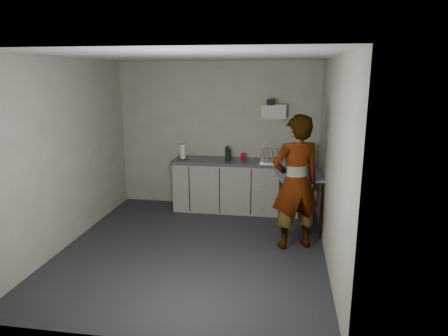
% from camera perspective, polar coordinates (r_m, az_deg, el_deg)
% --- Properties ---
extents(ground, '(4.00, 4.00, 0.00)m').
position_cam_1_polar(ground, '(5.72, -4.35, -11.39)').
color(ground, '#2C2C32').
rests_on(ground, ground).
extents(wall_back, '(3.60, 0.02, 2.60)m').
position_cam_1_polar(wall_back, '(7.22, -0.93, 4.72)').
color(wall_back, '#B6B09F').
rests_on(wall_back, ground).
extents(wall_right, '(0.02, 4.00, 2.60)m').
position_cam_1_polar(wall_right, '(5.19, 14.99, 0.78)').
color(wall_right, '#B6B09F').
rests_on(wall_right, ground).
extents(wall_left, '(0.02, 4.00, 2.60)m').
position_cam_1_polar(wall_left, '(5.98, -21.54, 1.92)').
color(wall_left, '#B6B09F').
rests_on(wall_left, ground).
extents(ceiling, '(3.60, 4.00, 0.01)m').
position_cam_1_polar(ceiling, '(5.19, -4.88, 15.58)').
color(ceiling, silver).
rests_on(ceiling, wall_back).
extents(kitchen_counter, '(2.24, 0.62, 0.91)m').
position_cam_1_polar(kitchen_counter, '(7.07, 1.90, -2.73)').
color(kitchen_counter, black).
rests_on(kitchen_counter, ground).
extents(wall_shelf, '(0.42, 0.18, 0.37)m').
position_cam_1_polar(wall_shelf, '(7.00, 7.13, 8.02)').
color(wall_shelf, white).
rests_on(wall_shelf, ground).
extents(side_table, '(0.83, 0.83, 0.91)m').
position_cam_1_polar(side_table, '(6.11, 10.93, -2.03)').
color(side_table, '#3D210D').
rests_on(side_table, ground).
extents(standing_man, '(0.80, 0.68, 1.87)m').
position_cam_1_polar(standing_man, '(5.53, 10.18, -2.09)').
color(standing_man, '#B2A593').
rests_on(standing_man, ground).
extents(soap_bottle, '(0.13, 0.13, 0.27)m').
position_cam_1_polar(soap_bottle, '(6.94, 0.60, 2.19)').
color(soap_bottle, black).
rests_on(soap_bottle, kitchen_counter).
extents(soda_can, '(0.07, 0.07, 0.13)m').
position_cam_1_polar(soda_can, '(6.94, 2.70, 1.62)').
color(soda_can, red).
rests_on(soda_can, kitchen_counter).
extents(dark_bottle, '(0.07, 0.07, 0.23)m').
position_cam_1_polar(dark_bottle, '(6.97, 0.42, 2.11)').
color(dark_bottle, black).
rests_on(dark_bottle, kitchen_counter).
extents(paper_towel, '(0.15, 0.15, 0.27)m').
position_cam_1_polar(paper_towel, '(7.05, -5.90, 2.26)').
color(paper_towel, black).
rests_on(paper_towel, kitchen_counter).
extents(dish_rack, '(0.43, 0.32, 0.30)m').
position_cam_1_polar(dish_rack, '(6.84, 6.93, 1.38)').
color(dish_rack, white).
rests_on(dish_rack, kitchen_counter).
extents(bakery_box, '(0.29, 0.30, 0.39)m').
position_cam_1_polar(bakery_box, '(6.12, 10.30, -0.02)').
color(bakery_box, white).
rests_on(bakery_box, side_table).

